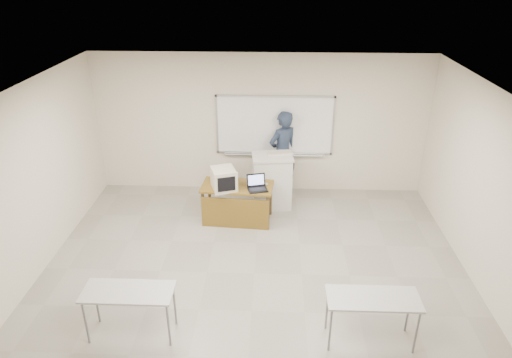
{
  "coord_description": "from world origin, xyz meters",
  "views": [
    {
      "loc": [
        0.27,
        -5.17,
        4.66
      ],
      "look_at": [
        -0.02,
        2.2,
        1.09
      ],
      "focal_mm": 32.0,
      "sensor_mm": 36.0,
      "label": 1
    }
  ],
  "objects_px": {
    "crt_monitor": "(223,179)",
    "mouse": "(266,184)",
    "laptop": "(258,186)",
    "podium": "(272,181)",
    "whiteboard": "(275,126)",
    "keyboard": "(280,153)",
    "presenter": "(283,153)",
    "instructor_desk": "(237,198)"
  },
  "relations": [
    {
      "from": "podium",
      "to": "laptop",
      "type": "xyz_separation_m",
      "value": [
        -0.26,
        -0.72,
        0.24
      ]
    },
    {
      "from": "podium",
      "to": "presenter",
      "type": "bearing_deg",
      "value": 64.95
    },
    {
      "from": "whiteboard",
      "to": "laptop",
      "type": "bearing_deg",
      "value": -101.38
    },
    {
      "from": "laptop",
      "to": "podium",
      "type": "bearing_deg",
      "value": 55.52
    },
    {
      "from": "podium",
      "to": "laptop",
      "type": "distance_m",
      "value": 0.81
    },
    {
      "from": "podium",
      "to": "mouse",
      "type": "distance_m",
      "value": 0.6
    },
    {
      "from": "crt_monitor",
      "to": "laptop",
      "type": "xyz_separation_m",
      "value": [
        0.65,
        0.0,
        -0.14
      ]
    },
    {
      "from": "instructor_desk",
      "to": "podium",
      "type": "relative_size",
      "value": 1.2
    },
    {
      "from": "laptop",
      "to": "mouse",
      "type": "relative_size",
      "value": 3.85
    },
    {
      "from": "podium",
      "to": "instructor_desk",
      "type": "bearing_deg",
      "value": -139.22
    },
    {
      "from": "whiteboard",
      "to": "keyboard",
      "type": "relative_size",
      "value": 4.92
    },
    {
      "from": "whiteboard",
      "to": "keyboard",
      "type": "bearing_deg",
      "value": -80.77
    },
    {
      "from": "whiteboard",
      "to": "mouse",
      "type": "xyz_separation_m",
      "value": [
        -0.15,
        -1.32,
        -0.71
      ]
    },
    {
      "from": "instructor_desk",
      "to": "crt_monitor",
      "type": "relative_size",
      "value": 2.81
    },
    {
      "from": "crt_monitor",
      "to": "laptop",
      "type": "distance_m",
      "value": 0.66
    },
    {
      "from": "mouse",
      "to": "presenter",
      "type": "bearing_deg",
      "value": 92.18
    },
    {
      "from": "instructor_desk",
      "to": "mouse",
      "type": "distance_m",
      "value": 0.62
    },
    {
      "from": "mouse",
      "to": "presenter",
      "type": "xyz_separation_m",
      "value": [
        0.33,
        1.18,
        0.16
      ]
    },
    {
      "from": "whiteboard",
      "to": "podium",
      "type": "height_order",
      "value": "whiteboard"
    },
    {
      "from": "laptop",
      "to": "mouse",
      "type": "xyz_separation_m",
      "value": [
        0.15,
        0.17,
        -0.04
      ]
    },
    {
      "from": "podium",
      "to": "laptop",
      "type": "bearing_deg",
      "value": -116.17
    },
    {
      "from": "keyboard",
      "to": "presenter",
      "type": "distance_m",
      "value": 0.6
    },
    {
      "from": "podium",
      "to": "keyboard",
      "type": "height_order",
      "value": "keyboard"
    },
    {
      "from": "keyboard",
      "to": "whiteboard",
      "type": "bearing_deg",
      "value": 88.33
    },
    {
      "from": "whiteboard",
      "to": "podium",
      "type": "distance_m",
      "value": 1.19
    },
    {
      "from": "keyboard",
      "to": "presenter",
      "type": "xyz_separation_m",
      "value": [
        0.07,
        0.55,
        -0.22
      ]
    },
    {
      "from": "laptop",
      "to": "keyboard",
      "type": "xyz_separation_m",
      "value": [
        0.41,
        0.8,
        0.34
      ]
    },
    {
      "from": "crt_monitor",
      "to": "mouse",
      "type": "bearing_deg",
      "value": -6.45
    },
    {
      "from": "mouse",
      "to": "whiteboard",
      "type": "bearing_deg",
      "value": 101.15
    },
    {
      "from": "instructor_desk",
      "to": "laptop",
      "type": "distance_m",
      "value": 0.49
    },
    {
      "from": "whiteboard",
      "to": "mouse",
      "type": "relative_size",
      "value": 27.06
    },
    {
      "from": "podium",
      "to": "presenter",
      "type": "relative_size",
      "value": 0.61
    },
    {
      "from": "podium",
      "to": "presenter",
      "type": "height_order",
      "value": "presenter"
    },
    {
      "from": "laptop",
      "to": "presenter",
      "type": "distance_m",
      "value": 1.44
    },
    {
      "from": "instructor_desk",
      "to": "laptop",
      "type": "relative_size",
      "value": 3.85
    },
    {
      "from": "instructor_desk",
      "to": "presenter",
      "type": "height_order",
      "value": "presenter"
    },
    {
      "from": "crt_monitor",
      "to": "keyboard",
      "type": "relative_size",
      "value": 0.96
    },
    {
      "from": "mouse",
      "to": "presenter",
      "type": "relative_size",
      "value": 0.05
    },
    {
      "from": "instructor_desk",
      "to": "keyboard",
      "type": "bearing_deg",
      "value": 48.69
    },
    {
      "from": "whiteboard",
      "to": "instructor_desk",
      "type": "height_order",
      "value": "whiteboard"
    },
    {
      "from": "podium",
      "to": "keyboard",
      "type": "distance_m",
      "value": 0.6
    },
    {
      "from": "instructor_desk",
      "to": "podium",
      "type": "bearing_deg",
      "value": 51.48
    }
  ]
}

